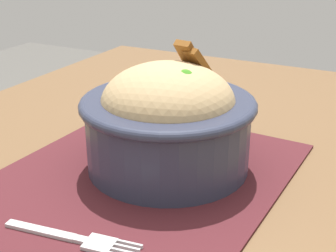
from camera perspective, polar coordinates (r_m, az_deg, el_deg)
name	(u,v)px	position (r m, az deg, el deg)	size (l,w,h in m)	color
placemat	(129,186)	(0.52, -4.76, -7.20)	(0.40, 0.30, 0.00)	#47191E
bowl	(168,119)	(0.53, 0.03, 0.89)	(0.20, 0.20, 0.14)	#2D3347
fork	(77,239)	(0.44, -10.90, -13.18)	(0.03, 0.13, 0.00)	#B7B7B7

